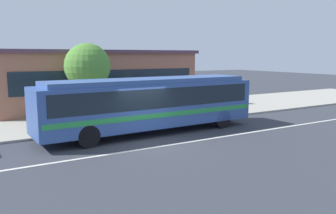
% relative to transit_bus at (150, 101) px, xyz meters
% --- Properties ---
extents(ground_plane, '(120.00, 120.00, 0.00)m').
position_rel_transit_bus_xyz_m(ground_plane, '(-1.05, -1.83, -1.64)').
color(ground_plane, '#343740').
extents(sidewalk_slab, '(60.00, 8.00, 0.12)m').
position_rel_transit_bus_xyz_m(sidewalk_slab, '(-1.05, 5.35, -1.58)').
color(sidewalk_slab, '#A49F93').
rests_on(sidewalk_slab, ground_plane).
extents(lane_stripe_center, '(56.00, 0.16, 0.01)m').
position_rel_transit_bus_xyz_m(lane_stripe_center, '(-1.05, -2.63, -1.64)').
color(lane_stripe_center, silver).
rests_on(lane_stripe_center, ground_plane).
extents(transit_bus, '(11.65, 2.86, 2.82)m').
position_rel_transit_bus_xyz_m(transit_bus, '(0.00, 0.00, 0.00)').
color(transit_bus, '#335295').
rests_on(transit_bus, ground_plane).
extents(pedestrian_waiting_near_sign, '(0.42, 0.42, 1.64)m').
position_rel_transit_bus_xyz_m(pedestrian_waiting_near_sign, '(-3.88, 3.09, -0.57)').
color(pedestrian_waiting_near_sign, '#2F3E39').
rests_on(pedestrian_waiting_near_sign, sidewalk_slab).
extents(pedestrian_walking_along_curb, '(0.45, 0.45, 1.65)m').
position_rel_transit_bus_xyz_m(pedestrian_walking_along_curb, '(4.43, 3.25, -0.56)').
color(pedestrian_walking_along_curb, '#34323F').
rests_on(pedestrian_walking_along_curb, sidewalk_slab).
extents(bus_stop_sign, '(0.14, 0.44, 2.63)m').
position_rel_transit_bus_xyz_m(bus_stop_sign, '(3.85, 2.11, 0.16)').
color(bus_stop_sign, gray).
rests_on(bus_stop_sign, sidewalk_slab).
extents(street_tree_near_stop, '(2.77, 2.77, 4.60)m').
position_rel_transit_bus_xyz_m(street_tree_near_stop, '(-1.69, 4.84, 1.66)').
color(street_tree_near_stop, brown).
rests_on(street_tree_near_stop, sidewalk_slab).
extents(station_building, '(14.42, 9.10, 4.36)m').
position_rel_transit_bus_xyz_m(station_building, '(0.50, 11.04, 0.54)').
color(station_building, '#935E4B').
rests_on(station_building, ground_plane).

